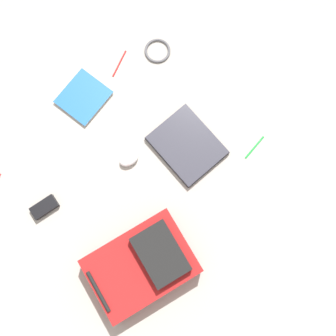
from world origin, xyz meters
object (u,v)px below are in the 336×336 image
laptop (187,145)px  pen_blue (119,63)px  book_manual (84,97)px  cable_coil (157,51)px  power_brick (44,207)px  backpack (143,264)px  computer_mouse (129,159)px  pen_black (255,147)px

laptop → pen_blue: laptop is taller
book_manual → cable_coil: book_manual is taller
power_brick → pen_blue: bearing=-75.3°
backpack → pen_blue: size_ratio=3.55×
computer_mouse → pen_blue: size_ratio=0.64×
computer_mouse → laptop: bearing=-109.7°
laptop → computer_mouse: computer_mouse is taller
computer_mouse → power_brick: computer_mouse is taller
pen_black → laptop: bearing=38.3°
laptop → power_brick: size_ratio=2.91×
book_manual → power_brick: size_ratio=1.84×
computer_mouse → pen_blue: bearing=-26.5°
book_manual → power_brick: power_brick is taller
laptop → pen_black: size_ratio=2.56×
backpack → pen_black: backpack is taller
laptop → computer_mouse: 0.29m
cable_coil → pen_blue: size_ratio=0.87×
computer_mouse → pen_black: computer_mouse is taller
laptop → book_manual: (0.54, 0.13, -0.01)m
cable_coil → pen_black: bearing=173.1°
pen_blue → cable_coil: bearing=-121.2°
laptop → cable_coil: 0.51m
computer_mouse → pen_black: bearing=-117.5°
pen_black → cable_coil: bearing=-6.9°
laptop → cable_coil: size_ratio=2.77×
book_manual → computer_mouse: computer_mouse is taller
backpack → power_brick: backpack is taller
pen_black → pen_blue: same height
backpack → laptop: (0.20, -0.56, -0.06)m
cable_coil → pen_black: size_ratio=0.92×
book_manual → cable_coil: 0.44m
backpack → computer_mouse: size_ratio=5.53×
book_manual → cable_coil: (-0.12, -0.42, -0.00)m
computer_mouse → pen_blue: computer_mouse is taller
book_manual → pen_black: book_manual is taller
cable_coil → power_brick: (-0.10, 0.94, 0.01)m
backpack → pen_black: (-0.06, -0.76, -0.07)m
pen_blue → backpack: bearing=137.3°
laptop → pen_black: bearing=-141.7°
backpack → power_brick: bearing=10.8°
backpack → computer_mouse: (0.37, -0.33, -0.05)m
book_manual → computer_mouse: (-0.37, 0.09, 0.01)m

